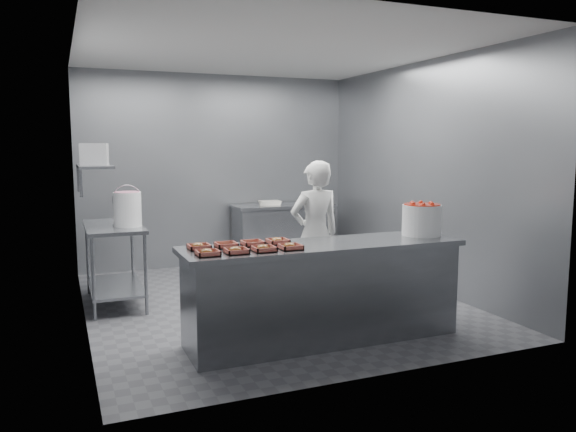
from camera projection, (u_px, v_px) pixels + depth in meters
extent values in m
plane|color=#4C4C51|center=(272.00, 302.00, 6.41)|extent=(4.50, 4.50, 0.00)
plane|color=white|center=(271.00, 50.00, 6.06)|extent=(4.50, 4.50, 0.00)
cube|color=slate|center=(218.00, 171.00, 8.30)|extent=(4.00, 0.04, 2.80)
cube|color=slate|center=(80.00, 184.00, 5.48)|extent=(0.04, 4.50, 2.80)
cube|color=slate|center=(421.00, 176.00, 6.99)|extent=(0.04, 4.50, 2.80)
cube|color=slate|center=(324.00, 246.00, 5.06)|extent=(2.60, 0.70, 0.05)
cube|color=slate|center=(323.00, 295.00, 5.12)|extent=(2.50, 0.64, 0.85)
cube|color=slate|center=(113.00, 227.00, 6.23)|extent=(0.60, 1.20, 0.04)
cube|color=slate|center=(116.00, 286.00, 6.31)|extent=(0.56, 1.15, 0.03)
cylinder|color=slate|center=(93.00, 278.00, 5.67)|extent=(0.04, 0.04, 0.88)
cylinder|color=slate|center=(146.00, 274.00, 5.87)|extent=(0.04, 0.04, 0.88)
cylinder|color=slate|center=(88.00, 258.00, 6.70)|extent=(0.04, 0.04, 0.88)
cylinder|color=slate|center=(132.00, 255.00, 6.89)|extent=(0.04, 0.04, 0.88)
cube|color=slate|center=(283.00, 206.00, 8.38)|extent=(1.50, 0.60, 0.05)
cube|color=slate|center=(283.00, 236.00, 8.44)|extent=(1.44, 0.55, 0.85)
cube|color=slate|center=(95.00, 166.00, 6.08)|extent=(0.35, 0.90, 0.03)
cube|color=tan|center=(208.00, 253.00, 4.50)|extent=(0.18, 0.18, 0.04)
cube|color=white|center=(213.00, 253.00, 4.53)|extent=(0.10, 0.06, 0.00)
ellipsoid|color=#B2622C|center=(206.00, 252.00, 4.49)|extent=(0.10, 0.10, 0.05)
cube|color=tan|center=(236.00, 251.00, 4.59)|extent=(0.18, 0.18, 0.04)
cube|color=white|center=(241.00, 251.00, 4.62)|extent=(0.10, 0.06, 0.00)
ellipsoid|color=#B2622C|center=(235.00, 250.00, 4.58)|extent=(0.10, 0.10, 0.05)
cube|color=tan|center=(264.00, 249.00, 4.68)|extent=(0.18, 0.18, 0.04)
cube|color=white|center=(268.00, 249.00, 4.71)|extent=(0.10, 0.06, 0.00)
ellipsoid|color=#B2622C|center=(263.00, 248.00, 4.68)|extent=(0.10, 0.10, 0.05)
cube|color=tan|center=(290.00, 247.00, 4.77)|extent=(0.18, 0.18, 0.04)
cube|color=white|center=(295.00, 247.00, 4.80)|extent=(0.10, 0.06, 0.00)
ellipsoid|color=#B2622C|center=(289.00, 246.00, 4.77)|extent=(0.10, 0.10, 0.05)
cube|color=tan|center=(199.00, 247.00, 4.77)|extent=(0.18, 0.18, 0.04)
cube|color=white|center=(204.00, 247.00, 4.81)|extent=(0.10, 0.06, 0.00)
ellipsoid|color=#B2622C|center=(198.00, 246.00, 4.77)|extent=(0.10, 0.10, 0.05)
cube|color=tan|center=(226.00, 245.00, 4.86)|extent=(0.18, 0.18, 0.04)
cube|color=white|center=(231.00, 245.00, 4.90)|extent=(0.10, 0.06, 0.00)
cube|color=tan|center=(252.00, 243.00, 4.95)|extent=(0.18, 0.18, 0.04)
cube|color=white|center=(257.00, 244.00, 4.99)|extent=(0.10, 0.06, 0.00)
cube|color=tan|center=(278.00, 241.00, 5.04)|extent=(0.18, 0.18, 0.04)
cube|color=white|center=(282.00, 242.00, 5.08)|extent=(0.10, 0.06, 0.00)
ellipsoid|color=#B2622C|center=(277.00, 240.00, 5.04)|extent=(0.10, 0.10, 0.05)
imported|color=silver|center=(315.00, 234.00, 6.19)|extent=(0.60, 0.41, 1.61)
cylinder|color=white|center=(422.00, 220.00, 5.48)|extent=(0.38, 0.38, 0.30)
cylinder|color=red|center=(422.00, 206.00, 5.46)|extent=(0.35, 0.35, 0.04)
cylinder|color=white|center=(128.00, 209.00, 6.09)|extent=(0.30, 0.30, 0.37)
cylinder|color=pink|center=(127.00, 193.00, 6.06)|extent=(0.27, 0.27, 0.02)
torus|color=slate|center=(127.00, 199.00, 6.07)|extent=(0.31, 0.01, 0.31)
cylinder|color=white|center=(127.00, 224.00, 6.20)|extent=(0.39, 0.39, 0.02)
cube|color=#CCB28C|center=(124.00, 221.00, 6.47)|extent=(0.16, 0.14, 0.02)
cube|color=gray|center=(94.00, 154.00, 6.00)|extent=(0.32, 0.35, 0.23)
cube|color=silver|center=(270.00, 203.00, 8.30)|extent=(0.35, 0.29, 0.06)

